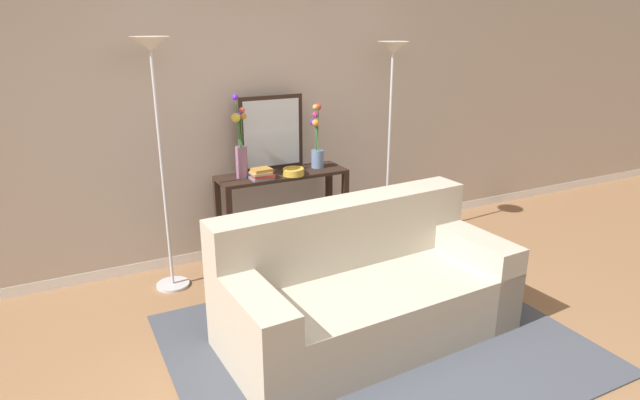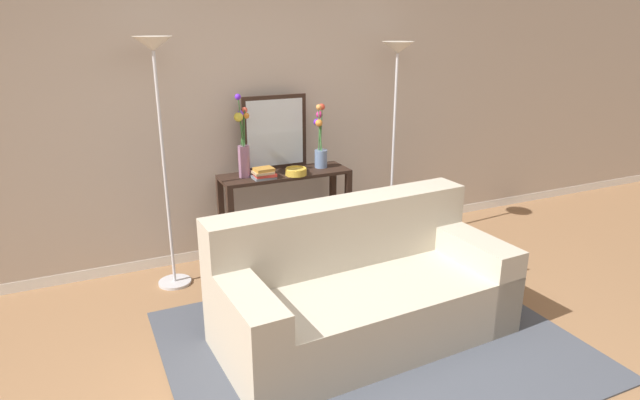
{
  "view_description": "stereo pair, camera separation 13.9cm",
  "coord_description": "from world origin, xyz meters",
  "px_view_note": "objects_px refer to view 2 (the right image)",
  "views": [
    {
      "loc": [
        -1.4,
        -2.1,
        2.05
      ],
      "look_at": [
        0.34,
        1.31,
        0.76
      ],
      "focal_mm": 30.52,
      "sensor_mm": 36.0,
      "label": 1
    },
    {
      "loc": [
        -1.27,
        -2.16,
        2.05
      ],
      "look_at": [
        0.34,
        1.31,
        0.76
      ],
      "focal_mm": 30.52,
      "sensor_mm": 36.0,
      "label": 2
    }
  ],
  "objects_px": {
    "floor_lamp_right": "(396,89)",
    "vase_tall_flowers": "(243,147)",
    "fruit_bowl": "(296,171)",
    "console_table": "(286,201)",
    "floor_lamp_left": "(157,96)",
    "book_row_under_console": "(254,258)",
    "vase_short_flowers": "(320,145)",
    "book_stack": "(264,174)",
    "couch": "(361,292)",
    "wall_mirror": "(275,133)"
  },
  "relations": [
    {
      "from": "vase_tall_flowers",
      "to": "fruit_bowl",
      "type": "xyz_separation_m",
      "value": [
        0.41,
        -0.12,
        -0.22
      ]
    },
    {
      "from": "wall_mirror",
      "to": "book_row_under_console",
      "type": "bearing_deg",
      "value": -152.03
    },
    {
      "from": "book_row_under_console",
      "to": "floor_lamp_right",
      "type": "bearing_deg",
      "value": -3.56
    },
    {
      "from": "book_stack",
      "to": "book_row_under_console",
      "type": "relative_size",
      "value": 0.6
    },
    {
      "from": "floor_lamp_left",
      "to": "vase_short_flowers",
      "type": "relative_size",
      "value": 3.45
    },
    {
      "from": "console_table",
      "to": "vase_short_flowers",
      "type": "height_order",
      "value": "vase_short_flowers"
    },
    {
      "from": "floor_lamp_left",
      "to": "vase_tall_flowers",
      "type": "relative_size",
      "value": 2.8
    },
    {
      "from": "couch",
      "to": "fruit_bowl",
      "type": "bearing_deg",
      "value": 87.27
    },
    {
      "from": "vase_short_flowers",
      "to": "fruit_bowl",
      "type": "xyz_separation_m",
      "value": [
        -0.29,
        -0.14,
        -0.17
      ]
    },
    {
      "from": "console_table",
      "to": "vase_short_flowers",
      "type": "bearing_deg",
      "value": 4.79
    },
    {
      "from": "book_stack",
      "to": "book_row_under_console",
      "type": "xyz_separation_m",
      "value": [
        -0.08,
        0.1,
        -0.78
      ]
    },
    {
      "from": "vase_tall_flowers",
      "to": "book_stack",
      "type": "bearing_deg",
      "value": -40.33
    },
    {
      "from": "floor_lamp_right",
      "to": "vase_tall_flowers",
      "type": "xyz_separation_m",
      "value": [
        -1.38,
        0.1,
        -0.41
      ]
    },
    {
      "from": "floor_lamp_left",
      "to": "book_row_under_console",
      "type": "xyz_separation_m",
      "value": [
        0.7,
        0.08,
        -1.46
      ]
    },
    {
      "from": "wall_mirror",
      "to": "book_row_under_console",
      "type": "distance_m",
      "value": 1.1
    },
    {
      "from": "floor_lamp_right",
      "to": "book_row_under_console",
      "type": "height_order",
      "value": "floor_lamp_right"
    },
    {
      "from": "couch",
      "to": "floor_lamp_left",
      "type": "xyz_separation_m",
      "value": [
        -1.01,
        1.28,
        1.2
      ]
    },
    {
      "from": "wall_mirror",
      "to": "floor_lamp_right",
      "type": "bearing_deg",
      "value": -12.28
    },
    {
      "from": "couch",
      "to": "console_table",
      "type": "xyz_separation_m",
      "value": [
        0.0,
        1.36,
        0.23
      ]
    },
    {
      "from": "console_table",
      "to": "book_row_under_console",
      "type": "distance_m",
      "value": 0.57
    },
    {
      "from": "couch",
      "to": "floor_lamp_right",
      "type": "bearing_deg",
      "value": 51.18
    },
    {
      "from": "floor_lamp_right",
      "to": "console_table",
      "type": "bearing_deg",
      "value": 175.4
    },
    {
      "from": "console_table",
      "to": "book_stack",
      "type": "xyz_separation_m",
      "value": [
        -0.22,
        -0.1,
        0.3
      ]
    },
    {
      "from": "vase_short_flowers",
      "to": "fruit_bowl",
      "type": "relative_size",
      "value": 3.09
    },
    {
      "from": "floor_lamp_right",
      "to": "book_stack",
      "type": "relative_size",
      "value": 9.73
    },
    {
      "from": "console_table",
      "to": "fruit_bowl",
      "type": "relative_size",
      "value": 6.17
    },
    {
      "from": "floor_lamp_left",
      "to": "floor_lamp_right",
      "type": "xyz_separation_m",
      "value": [
        2.04,
        0.0,
        -0.05
      ]
    },
    {
      "from": "wall_mirror",
      "to": "floor_lamp_left",
      "type": "bearing_deg",
      "value": -166.83
    },
    {
      "from": "couch",
      "to": "floor_lamp_right",
      "type": "height_order",
      "value": "floor_lamp_right"
    },
    {
      "from": "floor_lamp_right",
      "to": "vase_short_flowers",
      "type": "distance_m",
      "value": 0.83
    },
    {
      "from": "floor_lamp_left",
      "to": "wall_mirror",
      "type": "distance_m",
      "value": 1.08
    },
    {
      "from": "fruit_bowl",
      "to": "book_stack",
      "type": "height_order",
      "value": "book_stack"
    },
    {
      "from": "fruit_bowl",
      "to": "couch",
      "type": "bearing_deg",
      "value": -92.73
    },
    {
      "from": "couch",
      "to": "floor_lamp_left",
      "type": "bearing_deg",
      "value": 128.13
    },
    {
      "from": "floor_lamp_left",
      "to": "vase_tall_flowers",
      "type": "height_order",
      "value": "floor_lamp_left"
    },
    {
      "from": "couch",
      "to": "vase_short_flowers",
      "type": "bearing_deg",
      "value": 75.88
    },
    {
      "from": "couch",
      "to": "floor_lamp_left",
      "type": "relative_size",
      "value": 1.02
    },
    {
      "from": "console_table",
      "to": "vase_tall_flowers",
      "type": "distance_m",
      "value": 0.62
    },
    {
      "from": "couch",
      "to": "vase_tall_flowers",
      "type": "distance_m",
      "value": 1.6
    },
    {
      "from": "fruit_bowl",
      "to": "book_row_under_console",
      "type": "relative_size",
      "value": 0.57
    },
    {
      "from": "vase_short_flowers",
      "to": "book_row_under_console",
      "type": "bearing_deg",
      "value": -177.44
    },
    {
      "from": "floor_lamp_left",
      "to": "book_stack",
      "type": "xyz_separation_m",
      "value": [
        0.79,
        -0.01,
        -0.68
      ]
    },
    {
      "from": "vase_short_flowers",
      "to": "fruit_bowl",
      "type": "bearing_deg",
      "value": -154.56
    },
    {
      "from": "couch",
      "to": "wall_mirror",
      "type": "bearing_deg",
      "value": 90.91
    },
    {
      "from": "console_table",
      "to": "floor_lamp_left",
      "type": "bearing_deg",
      "value": -175.31
    },
    {
      "from": "floor_lamp_left",
      "to": "book_row_under_console",
      "type": "distance_m",
      "value": 1.62
    },
    {
      "from": "floor_lamp_left",
      "to": "vase_tall_flowers",
      "type": "bearing_deg",
      "value": 8.45
    },
    {
      "from": "floor_lamp_right",
      "to": "book_stack",
      "type": "xyz_separation_m",
      "value": [
        -1.25,
        -0.01,
        -0.62
      ]
    },
    {
      "from": "couch",
      "to": "fruit_bowl",
      "type": "distance_m",
      "value": 1.36
    },
    {
      "from": "vase_short_flowers",
      "to": "book_stack",
      "type": "height_order",
      "value": "vase_short_flowers"
    }
  ]
}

